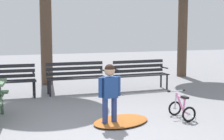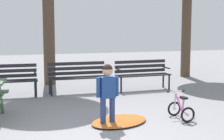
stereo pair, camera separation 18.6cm
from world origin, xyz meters
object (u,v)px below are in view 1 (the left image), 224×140
Objects in this scene: park_bench_far_left at (3,78)px; park_bench_right at (140,72)px; child_standing at (110,89)px; kids_bicycle at (182,109)px; park_bench_left at (76,75)px.

park_bench_far_left is 1.01× the size of park_bench_right.
park_bench_right is 1.40× the size of child_standing.
park_bench_right is 2.85× the size of kids_bicycle.
park_bench_far_left is 1.90m from park_bench_left.
park_bench_left is 1.90m from park_bench_right.
park_bench_left is (1.90, -0.00, 0.00)m from park_bench_far_left.
park_bench_far_left is 4.62m from kids_bicycle.
park_bench_far_left is 2.89× the size of kids_bicycle.
child_standing reaches higher than park_bench_far_left.
kids_bicycle is (1.51, -0.04, -0.48)m from child_standing.
park_bench_right is at bearing -2.99° from park_bench_left.
park_bench_far_left is at bearing 179.96° from park_bench_left.
park_bench_left is 3.58m from kids_bicycle.
kids_bicycle is at bearing -1.62° from child_standing.
kids_bicycle is at bearing -68.63° from park_bench_left.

